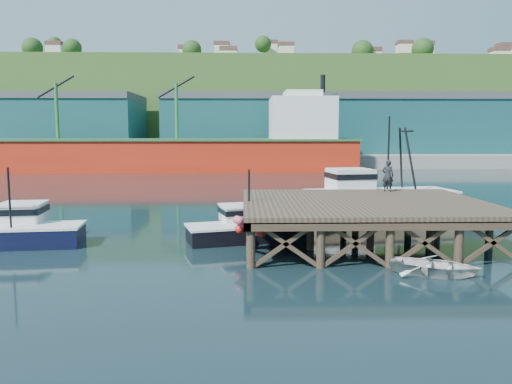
{
  "coord_description": "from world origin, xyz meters",
  "views": [
    {
      "loc": [
        -0.52,
        -24.56,
        5.49
      ],
      "look_at": [
        0.18,
        2.0,
        2.34
      ],
      "focal_mm": 35.0,
      "sensor_mm": 36.0,
      "label": 1
    }
  ],
  "objects_px": {
    "boat_navy": "(18,229)",
    "dinghy": "(435,266)",
    "trawler": "(377,195)",
    "dockworker": "(388,176)",
    "boat_black": "(245,227)"
  },
  "relations": [
    {
      "from": "trawler",
      "to": "dinghy",
      "type": "distance_m",
      "value": 14.19
    },
    {
      "from": "trawler",
      "to": "dockworker",
      "type": "xyz_separation_m",
      "value": [
        -0.62,
        -4.38,
        1.68
      ]
    },
    {
      "from": "boat_black",
      "to": "dinghy",
      "type": "height_order",
      "value": "boat_black"
    },
    {
      "from": "boat_navy",
      "to": "boat_black",
      "type": "relative_size",
      "value": 1.01
    },
    {
      "from": "boat_navy",
      "to": "boat_black",
      "type": "distance_m",
      "value": 11.19
    },
    {
      "from": "boat_black",
      "to": "trawler",
      "type": "relative_size",
      "value": 0.62
    },
    {
      "from": "boat_black",
      "to": "dockworker",
      "type": "distance_m",
      "value": 9.15
    },
    {
      "from": "trawler",
      "to": "dockworker",
      "type": "bearing_deg",
      "value": -107.76
    },
    {
      "from": "trawler",
      "to": "boat_navy",
      "type": "bearing_deg",
      "value": -166.96
    },
    {
      "from": "trawler",
      "to": "dockworker",
      "type": "relative_size",
      "value": 5.63
    },
    {
      "from": "dockworker",
      "to": "boat_black",
      "type": "bearing_deg",
      "value": 41.75
    },
    {
      "from": "boat_black",
      "to": "dockworker",
      "type": "xyz_separation_m",
      "value": [
        8.27,
        3.12,
        2.36
      ]
    },
    {
      "from": "boat_navy",
      "to": "dinghy",
      "type": "distance_m",
      "value": 19.38
    },
    {
      "from": "boat_navy",
      "to": "dinghy",
      "type": "bearing_deg",
      "value": -23.04
    },
    {
      "from": "boat_navy",
      "to": "dockworker",
      "type": "height_order",
      "value": "dockworker"
    }
  ]
}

